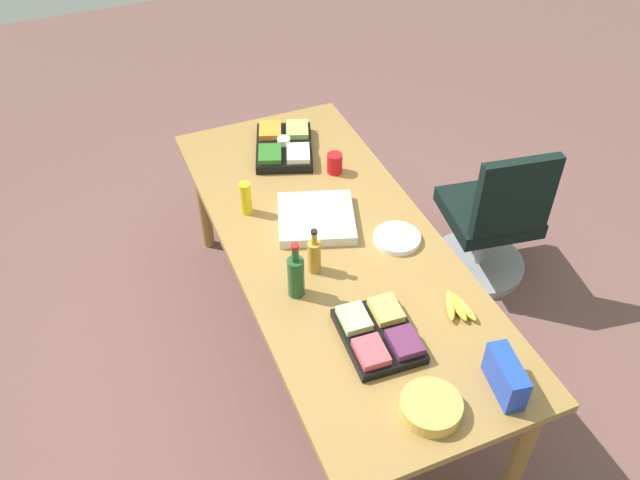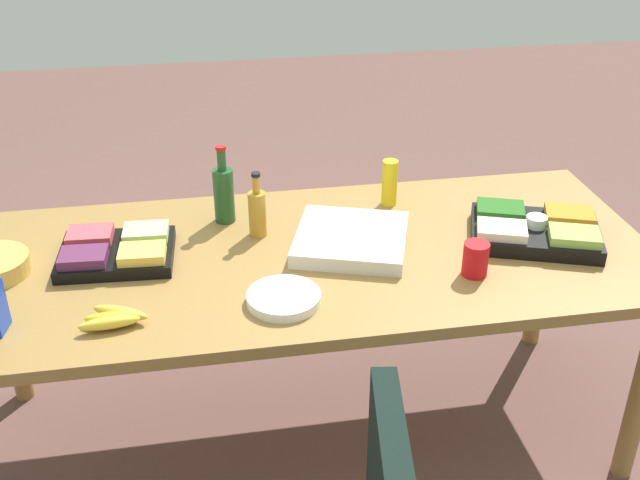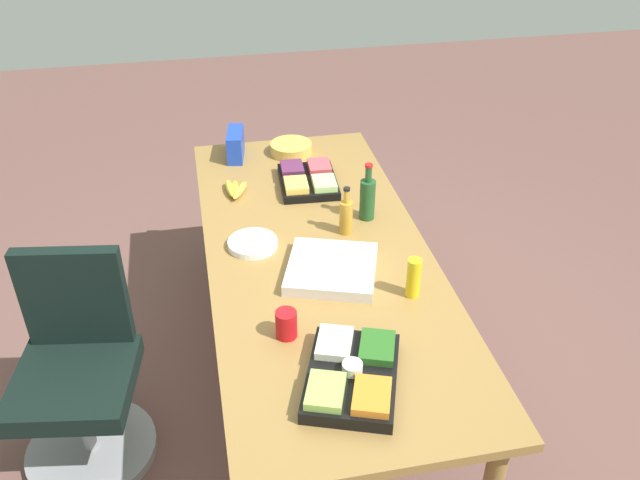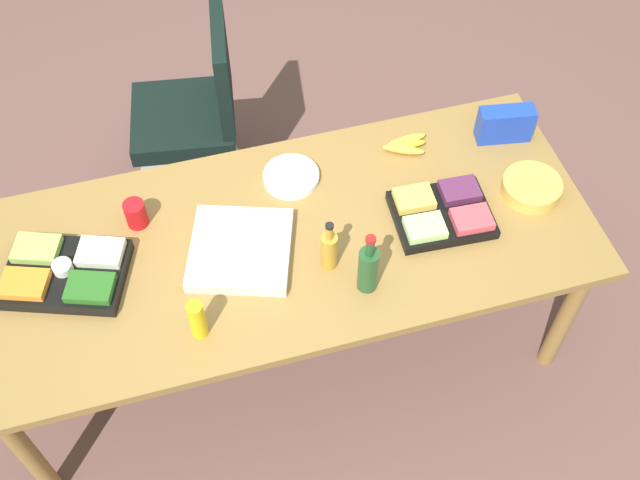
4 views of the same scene
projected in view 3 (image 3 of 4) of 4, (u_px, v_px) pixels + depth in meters
name	position (u px, v px, depth m)	size (l,w,h in m)	color
ground_plane	(319.00, 380.00, 3.39)	(10.00, 10.00, 0.00)	brown
conference_table	(318.00, 266.00, 3.00)	(2.32, 0.97, 0.78)	olive
office_chair	(80.00, 386.00, 2.86)	(0.56, 0.56, 0.94)	gray
red_solo_cup	(286.00, 324.00, 2.48)	(0.08, 0.08, 0.11)	red
paper_plate_stack	(253.00, 244.00, 2.99)	(0.22, 0.22, 0.03)	white
veggie_tray	(352.00, 374.00, 2.29)	(0.50, 0.42, 0.09)	black
mustard_bottle	(413.00, 278.00, 2.66)	(0.06, 0.06, 0.17)	yellow
fruit_platter	(308.00, 180.00, 3.44)	(0.38, 0.30, 0.07)	black
chip_bowl	(291.00, 148.00, 3.75)	(0.23, 0.23, 0.06)	gold
pizza_box	(332.00, 269.00, 2.82)	(0.36, 0.36, 0.05)	silver
wine_bottle	(367.00, 198.00, 3.14)	(0.09, 0.09, 0.28)	#204E26
chip_bag_blue	(236.00, 144.00, 3.68)	(0.22, 0.08, 0.15)	#1C3FBB
banana_bunch	(235.00, 189.00, 3.37)	(0.20, 0.12, 0.04)	yellow
dressing_bottle	(346.00, 216.00, 3.04)	(0.07, 0.07, 0.23)	#BC892A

